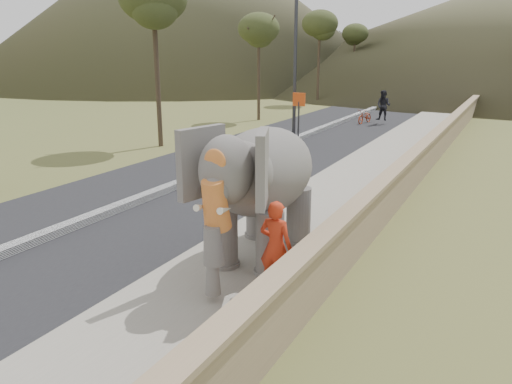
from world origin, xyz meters
The scene contains 10 objects.
ground centered at (0.00, 0.00, 0.00)m, with size 160.00×160.00×0.00m, color olive.
road centered at (-5.00, 10.00, 0.01)m, with size 7.00×120.00×0.03m, color black.
median centered at (-5.00, 10.00, 0.11)m, with size 0.35×120.00×0.22m, color black.
walkway centered at (0.00, 10.00, 0.07)m, with size 3.00×120.00×0.15m, color #9E9687.
parapet centered at (1.65, 10.00, 0.55)m, with size 0.30×120.00×1.10m, color tan.
lamppost centered at (-4.69, 17.05, 4.87)m, with size 1.76×0.36×8.00m.
signboard centered at (-4.50, 16.42, 1.64)m, with size 0.60×0.08×2.40m.
elephant_and_man centered at (0.02, 3.94, 1.54)m, with size 2.38×4.02×2.80m.
motorcyclist centered at (-3.09, 24.69, 0.82)m, with size 1.95×1.68×2.00m.
trees centered at (1.62, 27.02, 3.60)m, with size 48.56×45.14×8.25m.
Camera 1 is at (4.41, -4.77, 4.31)m, focal length 35.00 mm.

